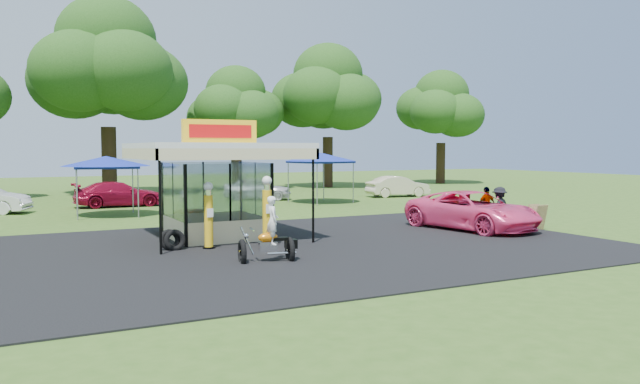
% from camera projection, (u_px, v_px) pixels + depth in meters
% --- Properties ---
extents(ground, '(120.00, 120.00, 0.00)m').
position_uv_depth(ground, '(334.00, 256.00, 18.54)').
color(ground, '#33541A').
rests_on(ground, ground).
extents(asphalt_apron, '(20.00, 14.00, 0.04)m').
position_uv_depth(asphalt_apron, '(304.00, 246.00, 20.31)').
color(asphalt_apron, black).
rests_on(asphalt_apron, ground).
extents(gas_station_kiosk, '(5.40, 5.40, 4.18)m').
position_uv_depth(gas_station_kiosk, '(216.00, 189.00, 21.91)').
color(gas_station_kiosk, white).
rests_on(gas_station_kiosk, ground).
extents(gas_pump_left, '(0.40, 0.40, 2.15)m').
position_uv_depth(gas_pump_left, '(209.00, 217.00, 19.66)').
color(gas_pump_left, black).
rests_on(gas_pump_left, ground).
extents(gas_pump_right, '(0.43, 0.43, 2.32)m').
position_uv_depth(gas_pump_right, '(267.00, 213.00, 20.03)').
color(gas_pump_right, black).
rests_on(gas_pump_right, ground).
extents(motorcycle, '(1.70, 1.03, 1.94)m').
position_uv_depth(motorcycle, '(270.00, 236.00, 17.47)').
color(motorcycle, black).
rests_on(motorcycle, ground).
extents(spare_tires, '(0.84, 0.53, 0.71)m').
position_uv_depth(spare_tires, '(172.00, 240.00, 19.42)').
color(spare_tires, black).
rests_on(spare_tires, ground).
extents(a_frame_sign, '(0.56, 0.50, 1.00)m').
position_uv_depth(a_frame_sign, '(538.00, 217.00, 24.42)').
color(a_frame_sign, '#593819').
rests_on(a_frame_sign, ground).
extents(kiosk_car, '(2.82, 1.13, 0.96)m').
position_uv_depth(kiosk_car, '(198.00, 219.00, 23.95)').
color(kiosk_car, yellow).
rests_on(kiosk_car, ground).
extents(pink_sedan, '(3.33, 5.82, 1.53)m').
position_uv_depth(pink_sedan, '(472.00, 211.00, 24.40)').
color(pink_sedan, '#FF4584').
rests_on(pink_sedan, ground).
extents(spectator_east_a, '(1.21, 0.91, 1.66)m').
position_uv_depth(spectator_east_a, '(499.00, 207.00, 25.04)').
color(spectator_east_a, black).
rests_on(spectator_east_a, ground).
extents(spectator_east_b, '(0.92, 0.39, 1.56)m').
position_uv_depth(spectator_east_b, '(487.00, 205.00, 26.66)').
color(spectator_east_b, gray).
rests_on(spectator_east_b, ground).
extents(bg_car_b, '(4.78, 2.00, 1.38)m').
position_uv_depth(bg_car_b, '(119.00, 194.00, 34.27)').
color(bg_car_b, maroon).
rests_on(bg_car_b, ground).
extents(bg_car_c, '(4.45, 3.47, 1.42)m').
position_uv_depth(bg_car_c, '(258.00, 188.00, 38.86)').
color(bg_car_c, silver).
rests_on(bg_car_c, ground).
extents(bg_car_e, '(4.32, 1.98, 1.37)m').
position_uv_depth(bg_car_e, '(398.00, 186.00, 41.31)').
color(bg_car_e, beige).
rests_on(bg_car_e, ground).
extents(tent_west, '(4.07, 4.07, 2.84)m').
position_uv_depth(tent_west, '(106.00, 162.00, 29.33)').
color(tent_west, gray).
rests_on(tent_west, ground).
extents(tent_east, '(4.22, 4.22, 2.95)m').
position_uv_depth(tent_east, '(321.00, 157.00, 36.62)').
color(tent_east, gray).
rests_on(tent_east, ground).
extents(oak_far_c, '(11.21, 11.21, 13.21)m').
position_uv_depth(oak_far_c, '(107.00, 72.00, 42.32)').
color(oak_far_c, black).
rests_on(oak_far_c, ground).
extents(oak_far_d, '(7.81, 7.81, 9.30)m').
position_uv_depth(oak_far_d, '(236.00, 113.00, 47.66)').
color(oak_far_d, black).
rests_on(oak_far_d, ground).
extents(oak_far_e, '(9.67, 9.67, 11.51)m').
position_uv_depth(oak_far_e, '(328.00, 98.00, 51.06)').
color(oak_far_e, black).
rests_on(oak_far_e, ground).
extents(oak_far_f, '(8.38, 8.38, 10.09)m').
position_uv_depth(oak_far_f, '(441.00, 112.00, 56.74)').
color(oak_far_f, black).
rests_on(oak_far_f, ground).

